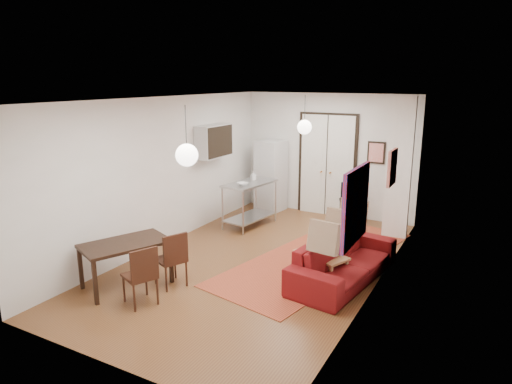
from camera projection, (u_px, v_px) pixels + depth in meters
The scene contains 27 objects.
floor at pixel (259, 262), 8.24m from camera, with size 7.00×7.00×0.00m, color brown.
ceiling at pixel (259, 99), 7.53m from camera, with size 4.20×7.00×0.02m, color white.
wall_back at pixel (328, 155), 10.87m from camera, with size 4.20×0.02×2.90m, color white.
wall_front at pixel (105, 249), 4.90m from camera, with size 4.20×0.02×2.90m, color white.
wall_left at pixel (164, 173), 8.86m from camera, with size 0.02×7.00×2.90m, color white.
wall_right at pixel (380, 199), 6.91m from camera, with size 0.02×7.00×2.90m, color white.
double_doors at pixel (327, 166), 10.89m from camera, with size 1.44×0.06×2.50m, color white.
stub_partition at pixel (399, 169), 9.20m from camera, with size 0.50×0.10×2.90m, color white.
wall_cabinet at pixel (214, 141), 9.94m from camera, with size 0.35×1.00×0.70m, color silver.
painting_popart at pixel (356, 206), 5.81m from camera, with size 0.05×1.00×1.00m, color red.
painting_abstract at pixel (392, 167), 7.52m from camera, with size 0.05×0.50×0.60m, color beige.
poster_back at pixel (376, 153), 10.27m from camera, with size 0.40×0.03×0.50m, color red.
print_left at pixel (220, 136), 10.43m from camera, with size 0.03×0.44×0.54m, color #A36E43.
pendant_back at pixel (304, 127), 9.40m from camera, with size 0.30×0.30×0.80m.
pendant_front at pixel (187, 155), 5.99m from camera, with size 0.30×0.30×0.80m.
kilim_rug at pixel (318, 257), 8.45m from camera, with size 1.72×4.60×0.01m, color #AA442A.
sofa at pixel (344, 260), 7.45m from camera, with size 0.92×2.34×0.68m, color maroon.
coffee_table at pixel (321, 257), 7.61m from camera, with size 0.99×0.77×0.39m.
potted_plant at pixel (327, 244), 7.50m from camera, with size 0.34×0.29×0.38m, color #355C29.
kitchen_counter at pixel (250, 197), 10.15m from camera, with size 0.82×1.37×0.99m.
bowl at pixel (243, 184), 9.80m from camera, with size 0.23×0.23×0.06m, color silver.
soap_bottle at pixel (253, 176), 10.28m from camera, with size 0.09×0.10×0.21m, color teal.
fridge at pixel (271, 176), 11.33m from camera, with size 0.62×0.62×1.75m, color silver.
dining_table at pixel (125, 247), 7.16m from camera, with size 1.22×1.51×0.73m.
dining_chair_near at pixel (174, 252), 7.29m from camera, with size 0.56×0.67×0.91m.
dining_chair_far at pixel (144, 268), 6.69m from camera, with size 0.56×0.67×0.91m.
black_side_chair at pixel (351, 197), 10.54m from camera, with size 0.58×0.59×0.97m.
Camera 1 is at (3.63, -6.77, 3.23)m, focal length 32.00 mm.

